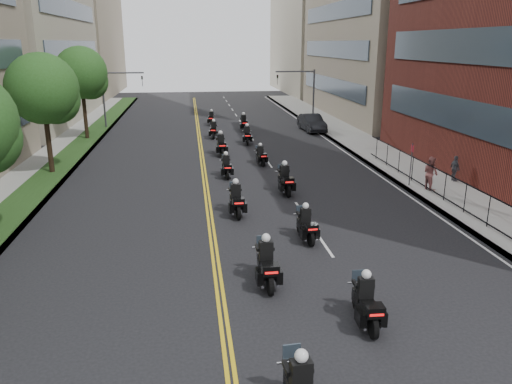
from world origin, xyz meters
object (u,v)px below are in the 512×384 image
at_px(motorcycle_10, 214,131).
at_px(motorcycle_11, 244,124).
at_px(motorcycle_3, 306,226).
at_px(motorcycle_9, 247,136).
at_px(motorcycle_6, 226,167).
at_px(pedestrian_b, 431,173).
at_px(motorcycle_4, 236,201).
at_px(motorcycle_5, 285,181).
at_px(motorcycle_2, 267,265).
at_px(motorcycle_12, 211,119).
at_px(pedestrian_c, 455,168).
at_px(motorcycle_7, 261,156).
at_px(motorcycle_1, 366,304).
at_px(parked_sedan, 312,123).
at_px(motorcycle_8, 221,146).

bearing_deg(motorcycle_10, motorcycle_11, 54.76).
relative_size(motorcycle_3, motorcycle_9, 0.96).
bearing_deg(motorcycle_6, motorcycle_9, 74.30).
relative_size(motorcycle_11, pedestrian_b, 1.28).
height_order(motorcycle_4, motorcycle_5, motorcycle_5).
relative_size(motorcycle_2, motorcycle_12, 1.15).
relative_size(motorcycle_3, motorcycle_6, 1.01).
height_order(motorcycle_3, motorcycle_6, motorcycle_3).
distance_m(motorcycle_3, motorcycle_5, 7.03).
bearing_deg(pedestrian_c, motorcycle_12, 27.76).
bearing_deg(motorcycle_4, motorcycle_12, 87.46).
bearing_deg(motorcycle_7, motorcycle_11, 82.14).
bearing_deg(motorcycle_12, motorcycle_1, -78.41).
height_order(motorcycle_7, parked_sedan, parked_sedan).
bearing_deg(motorcycle_4, motorcycle_6, 87.24).
distance_m(motorcycle_2, motorcycle_3, 4.47).
height_order(motorcycle_3, parked_sedan, motorcycle_3).
bearing_deg(motorcycle_8, motorcycle_6, -93.17).
height_order(motorcycle_3, motorcycle_4, motorcycle_4).
bearing_deg(motorcycle_4, motorcycle_1, -76.85).
bearing_deg(motorcycle_11, motorcycle_5, -90.13).
bearing_deg(motorcycle_5, pedestrian_c, 1.08).
relative_size(motorcycle_6, pedestrian_c, 1.44).
bearing_deg(pedestrian_b, motorcycle_4, 89.20).
xyz_separation_m(motorcycle_3, motorcycle_11, (0.38, 28.11, 0.05)).
bearing_deg(motorcycle_9, pedestrian_b, -56.49).
xyz_separation_m(motorcycle_7, pedestrian_c, (10.93, -6.38, 0.32)).
relative_size(motorcycle_3, motorcycle_4, 0.91).
xyz_separation_m(motorcycle_3, pedestrian_b, (8.67, 6.23, 0.44)).
height_order(motorcycle_4, pedestrian_b, pedestrian_b).
xyz_separation_m(motorcycle_4, motorcycle_11, (3.04, 24.39, -0.01)).
relative_size(motorcycle_3, motorcycle_12, 1.03).
bearing_deg(motorcycle_10, pedestrian_c, -44.54).
distance_m(motorcycle_9, motorcycle_10, 4.09).
distance_m(motorcycle_2, motorcycle_7, 18.08).
xyz_separation_m(motorcycle_2, motorcycle_6, (-0.29, 14.82, -0.08)).
distance_m(motorcycle_2, motorcycle_6, 14.83).
height_order(motorcycle_9, pedestrian_b, pedestrian_b).
height_order(motorcycle_7, motorcycle_10, motorcycle_10).
height_order(motorcycle_1, motorcycle_11, motorcycle_11).
distance_m(motorcycle_8, pedestrian_c, 16.62).
bearing_deg(motorcycle_5, motorcycle_6, 124.49).
bearing_deg(motorcycle_4, parked_sedan, 65.56).
bearing_deg(motorcycle_8, motorcycle_2, -91.82).
relative_size(motorcycle_7, pedestrian_c, 1.33).
bearing_deg(motorcycle_5, motorcycle_10, 97.25).
height_order(motorcycle_11, pedestrian_c, motorcycle_11).
bearing_deg(motorcycle_12, motorcycle_5, -75.81).
bearing_deg(motorcycle_11, motorcycle_8, -105.38).
bearing_deg(motorcycle_8, pedestrian_c, -38.17).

